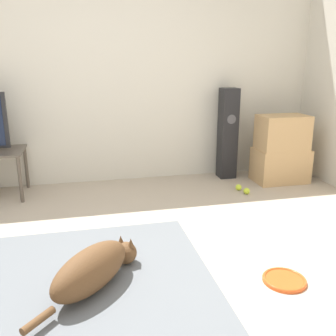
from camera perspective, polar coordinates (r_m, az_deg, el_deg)
ground_plane at (r=2.53m, az=-8.79°, el=-16.19°), size 12.00×12.00×0.00m
wall_back at (r=4.25m, az=-11.88°, el=14.78°), size 8.00×0.06×2.55m
area_rug at (r=2.54m, az=-12.79°, el=-16.26°), size 1.62×1.47×0.01m
dog at (r=2.37m, az=-11.21°, el=-14.78°), size 0.67×0.73×0.27m
frisbee at (r=2.57m, az=17.30°, el=-15.95°), size 0.27×0.27×0.03m
cardboard_box_lower at (r=4.48m, az=16.71°, el=0.42°), size 0.59×0.38×0.38m
cardboard_box_upper at (r=4.38m, az=17.06°, el=5.18°), size 0.54×0.34×0.39m
floor_speaker at (r=4.43m, az=9.08°, el=5.18°), size 0.19×0.19×1.05m
tennis_ball_by_boxes at (r=4.10m, az=10.70°, el=-2.91°), size 0.07×0.07×0.07m
tennis_ball_near_speaker at (r=4.00m, az=11.89°, el=-3.46°), size 0.07×0.07×0.07m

